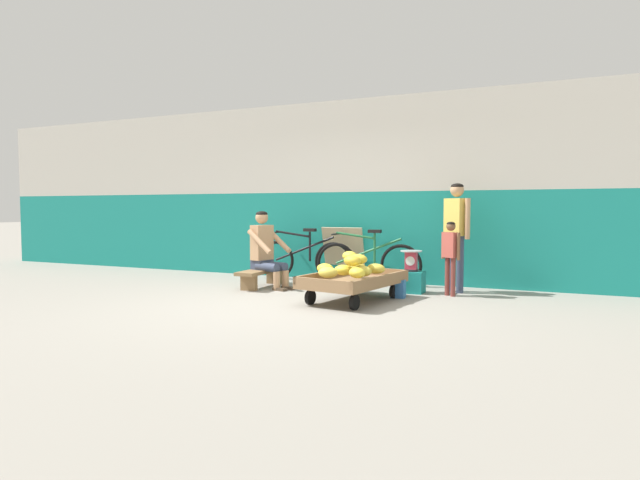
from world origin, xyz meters
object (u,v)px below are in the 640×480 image
(low_bench, at_px, (262,274))
(shopping_bag, at_px, (398,289))
(vendor_seated, at_px, (266,250))
(customer_adult, at_px, (457,225))
(bicycle_far_left, at_px, (368,262))
(plastic_crate, at_px, (411,282))
(sign_board, at_px, (344,254))
(weighing_scale, at_px, (411,260))
(customer_child, at_px, (451,250))
(bicycle_near_left, at_px, (304,259))
(banana_cart, at_px, (354,282))

(low_bench, relative_size, shopping_bag, 4.60)
(vendor_seated, height_order, customer_adult, customer_adult)
(bicycle_far_left, height_order, customer_adult, customer_adult)
(customer_adult, height_order, shopping_bag, customer_adult)
(shopping_bag, bearing_deg, plastic_crate, 85.42)
(vendor_seated, relative_size, plastic_crate, 3.17)
(vendor_seated, bearing_deg, sign_board, 57.90)
(vendor_seated, relative_size, sign_board, 1.30)
(weighing_scale, xyz_separation_m, customer_child, (0.55, -0.05, 0.17))
(shopping_bag, bearing_deg, bicycle_far_left, 127.75)
(sign_board, bearing_deg, vendor_seated, -122.10)
(sign_board, relative_size, customer_adult, 0.57)
(customer_child, bearing_deg, bicycle_near_left, 166.40)
(weighing_scale, relative_size, shopping_bag, 1.25)
(bicycle_near_left, height_order, sign_board, sign_board)
(banana_cart, xyz_separation_m, customer_child, (1.04, 0.93, 0.38))
(vendor_seated, xyz_separation_m, customer_adult, (2.66, 0.71, 0.38))
(low_bench, distance_m, customer_child, 2.79)
(bicycle_far_left, bearing_deg, vendor_seated, -145.27)
(low_bench, relative_size, customer_adult, 0.72)
(low_bench, xyz_separation_m, vendor_seated, (0.08, -0.02, 0.37))
(low_bench, bearing_deg, customer_child, 6.81)
(vendor_seated, distance_m, weighing_scale, 2.14)
(banana_cart, bearing_deg, bicycle_near_left, 133.37)
(vendor_seated, bearing_deg, banana_cart, -19.73)
(plastic_crate, relative_size, sign_board, 0.41)
(customer_child, bearing_deg, weighing_scale, 174.36)
(shopping_bag, bearing_deg, weighing_scale, 85.41)
(weighing_scale, bearing_deg, bicycle_near_left, 164.20)
(plastic_crate, distance_m, customer_child, 0.73)
(banana_cart, height_order, sign_board, sign_board)
(vendor_seated, relative_size, shopping_bag, 4.75)
(banana_cart, relative_size, customer_adult, 1.02)
(customer_child, bearing_deg, banana_cart, -138.27)
(vendor_seated, xyz_separation_m, shopping_bag, (2.06, -0.10, -0.45))
(sign_board, relative_size, shopping_bag, 3.65)
(low_bench, distance_m, sign_board, 1.48)
(low_bench, height_order, sign_board, sign_board)
(weighing_scale, relative_size, bicycle_near_left, 0.18)
(banana_cart, xyz_separation_m, bicycle_near_left, (-1.44, 1.53, 0.11))
(banana_cart, distance_m, vendor_seated, 1.74)
(banana_cart, height_order, weighing_scale, weighing_scale)
(plastic_crate, height_order, weighing_scale, weighing_scale)
(sign_board, bearing_deg, customer_child, -24.66)
(low_bench, bearing_deg, weighing_scale, 9.92)
(plastic_crate, bearing_deg, customer_adult, 27.93)
(vendor_seated, relative_size, weighing_scale, 3.80)
(plastic_crate, relative_size, bicycle_far_left, 0.22)
(customer_child, relative_size, shopping_bag, 4.17)
(low_bench, height_order, plastic_crate, plastic_crate)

